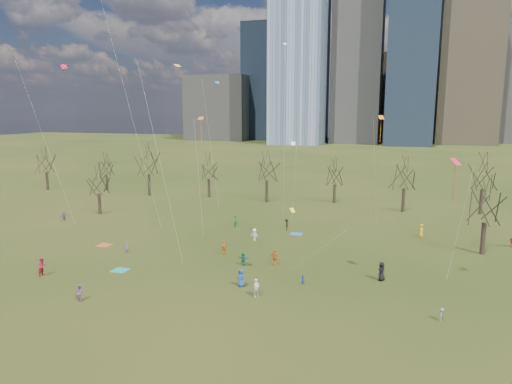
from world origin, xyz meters
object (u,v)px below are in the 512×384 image
(person_0, at_px, (241,278))
(person_2, at_px, (43,267))
(blanket_crimson, at_px, (104,245))
(person_4, at_px, (275,257))
(blanket_navy, at_px, (296,234))
(person_1, at_px, (257,288))
(blanket_teal, at_px, (120,270))

(person_0, bearing_deg, person_2, -148.07)
(blanket_crimson, height_order, person_2, person_2)
(person_4, bearing_deg, person_2, 44.91)
(blanket_navy, distance_m, person_1, 21.96)
(blanket_teal, height_order, blanket_crimson, same)
(blanket_navy, bearing_deg, person_0, -92.27)
(person_1, bearing_deg, blanket_navy, 32.07)
(blanket_crimson, distance_m, person_1, 24.94)
(blanket_crimson, height_order, person_0, person_0)
(blanket_navy, xyz_separation_m, person_1, (1.35, -21.91, 0.83))
(blanket_teal, bearing_deg, blanket_navy, 53.82)
(blanket_teal, xyz_separation_m, person_2, (-6.56, -3.77, 0.94))
(blanket_teal, relative_size, blanket_crimson, 1.00)
(blanket_navy, xyz_separation_m, person_2, (-21.03, -23.57, 0.94))
(person_2, bearing_deg, blanket_navy, -39.33)
(blanket_crimson, xyz_separation_m, person_4, (22.40, -0.68, 0.88))
(person_4, bearing_deg, blanket_navy, -67.83)
(person_1, distance_m, person_4, 8.72)
(blanket_crimson, bearing_deg, person_2, -86.25)
(person_1, bearing_deg, person_0, 78.52)
(blanket_teal, height_order, person_0, person_0)
(blanket_crimson, distance_m, person_4, 22.42)
(blanket_navy, distance_m, person_2, 31.60)
(person_2, bearing_deg, person_4, -62.06)
(blanket_navy, relative_size, person_0, 0.92)
(blanket_teal, distance_m, blanket_navy, 24.52)
(blanket_teal, height_order, person_1, person_1)
(person_4, bearing_deg, person_1, 114.03)
(person_0, distance_m, person_1, 2.80)
(person_1, bearing_deg, blanket_crimson, 96.47)
(person_2, bearing_deg, person_0, -77.88)
(blanket_navy, xyz_separation_m, person_4, (0.64, -13.22, 0.88))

